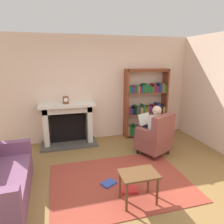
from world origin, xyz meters
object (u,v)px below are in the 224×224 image
Objects in this scene: seated_reader at (152,128)px; armchair_reading at (156,137)px; bookshelf at (146,105)px; fireplace at (68,122)px; mantel_clock at (66,100)px; side_table at (139,178)px.

armchair_reading is at bearing 90.00° from seated_reader.
seated_reader is (-0.34, -1.13, -0.25)m from bookshelf.
bookshelf is at bearing -132.98° from seated_reader.
bookshelf is at bearing -129.35° from armchair_reading.
fireplace is 2.10m from seated_reader.
mantel_clock is 2.72m from side_table.
fireplace is at bearing 74.40° from mantel_clock.
fireplace is at bearing -59.00° from armchair_reading.
bookshelf is 3.33× the size of side_table.
mantel_clock is at bearing -105.60° from fireplace.
bookshelf is at bearing 3.59° from mantel_clock.
armchair_reading is (1.87, -1.10, -0.73)m from mantel_clock.
mantel_clock reaches higher than side_table.
bookshelf is 1.20m from seated_reader.
bookshelf is at bearing 0.95° from fireplace.
armchair_reading is (1.85, -1.20, -0.14)m from fireplace.
fireplace reaches higher than armchair_reading.
bookshelf reaches higher than fireplace.
side_table is at bearing -116.21° from bookshelf.
seated_reader is at bearing -31.31° from fireplace.
seated_reader reaches higher than armchair_reading.
side_table is (-0.94, -1.48, -0.21)m from seated_reader.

